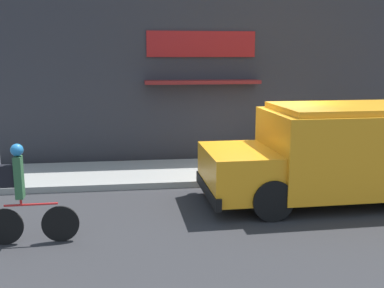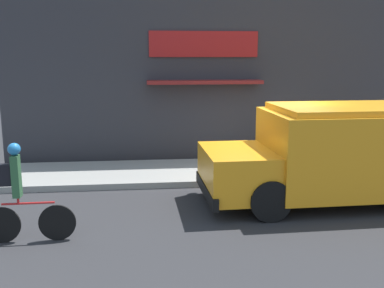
{
  "view_description": "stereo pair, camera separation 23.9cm",
  "coord_description": "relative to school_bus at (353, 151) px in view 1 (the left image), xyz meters",
  "views": [
    {
      "loc": [
        -3.18,
        -10.15,
        3.08
      ],
      "look_at": [
        -1.87,
        -0.2,
        1.1
      ],
      "focal_mm": 42.0,
      "sensor_mm": 36.0,
      "label": 1
    },
    {
      "loc": [
        -2.95,
        -10.18,
        3.08
      ],
      "look_at": [
        -1.87,
        -0.2,
        1.1
      ],
      "focal_mm": 42.0,
      "sensor_mm": 36.0,
      "label": 2
    }
  ],
  "objects": [
    {
      "name": "ground_plane",
      "position": [
        -1.44,
        1.32,
        -1.08
      ],
      "size": [
        70.0,
        70.0,
        0.0
      ],
      "primitive_type": "plane",
      "color": "#2B2B2D"
    },
    {
      "name": "sidewalk",
      "position": [
        -1.44,
        2.51,
        -1.01
      ],
      "size": [
        28.0,
        2.38,
        0.15
      ],
      "color": "gray",
      "rests_on": "ground_plane"
    },
    {
      "name": "storefront",
      "position": [
        -1.47,
        4.1,
        1.73
      ],
      "size": [
        13.81,
        0.74,
        5.64
      ],
      "color": "#2D2D33",
      "rests_on": "ground_plane"
    },
    {
      "name": "school_bus",
      "position": [
        0.0,
        0.0,
        0.0
      ],
      "size": [
        5.86,
        2.68,
        2.07
      ],
      "rotation": [
        0.0,
        0.0,
        0.02
      ],
      "color": "orange",
      "rests_on": "ground_plane"
    },
    {
      "name": "cyclist",
      "position": [
        -6.45,
        -1.49,
        -0.25
      ],
      "size": [
        1.52,
        0.2,
        1.7
      ],
      "rotation": [
        0.0,
        0.0,
        0.02
      ],
      "color": "black",
      "rests_on": "ground_plane"
    },
    {
      "name": "trash_bin",
      "position": [
        -0.92,
        2.96,
        -0.56
      ],
      "size": [
        0.61,
        0.61,
        0.74
      ],
      "color": "#38383D",
      "rests_on": "sidewalk"
    }
  ]
}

